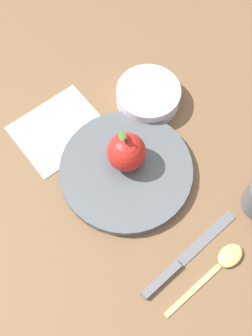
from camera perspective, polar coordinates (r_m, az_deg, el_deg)
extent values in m
plane|color=brown|center=(0.79, 1.40, -2.92)|extent=(2.40, 2.40, 0.00)
cylinder|color=#4C5156|center=(0.79, 0.00, -0.33)|extent=(0.24, 0.24, 0.02)
torus|color=#4C5156|center=(0.79, 0.00, -0.17)|extent=(0.24, 0.24, 0.01)
sphere|color=#B21E19|center=(0.76, 0.05, 2.09)|extent=(0.07, 0.07, 0.07)
cylinder|color=#4C3319|center=(0.72, 0.05, 3.58)|extent=(0.00, 0.00, 0.02)
ellipsoid|color=#386628|center=(0.72, -0.51, 4.27)|extent=(0.03, 0.02, 0.01)
cylinder|color=silver|center=(0.86, 2.90, 9.33)|extent=(0.12, 0.12, 0.04)
torus|color=silver|center=(0.85, 2.95, 9.90)|extent=(0.12, 0.12, 0.01)
cylinder|color=#AB9FAF|center=(0.85, 2.94, 9.82)|extent=(0.10, 0.10, 0.01)
cube|color=#59595E|center=(0.77, 10.33, -8.94)|extent=(0.02, 0.13, 0.00)
cube|color=#59595E|center=(0.74, 4.61, -14.21)|extent=(0.02, 0.08, 0.01)
ellipsoid|color=#D8B766|center=(0.77, 13.35, -10.99)|extent=(0.04, 0.05, 0.01)
cube|color=#D8B766|center=(0.75, 8.71, -15.36)|extent=(0.02, 0.12, 0.01)
cube|color=silver|center=(0.85, -8.64, 4.94)|extent=(0.15, 0.17, 0.00)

